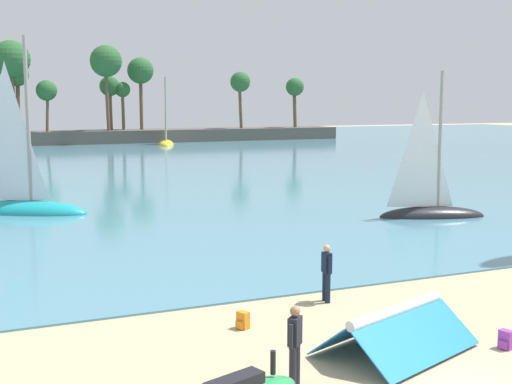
{
  "coord_description": "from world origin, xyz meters",
  "views": [
    {
      "loc": [
        -8.91,
        -8.99,
        5.7
      ],
      "look_at": [
        -0.49,
        10.59,
        2.8
      ],
      "focal_mm": 46.73,
      "sensor_mm": 36.0,
      "label": 1
    }
  ],
  "objects_px": {
    "person_rigging_by_gear": "(295,343)",
    "sailboat_near_shore": "(23,196)",
    "backpack_by_trailer": "(505,340)",
    "sailboat_far_left": "(430,203)",
    "person_at_waterline": "(327,271)",
    "backpack_near_kite": "(243,321)",
    "sailboat_mid_bay": "(166,138)",
    "folded_kite": "(396,322)"
  },
  "relations": [
    {
      "from": "folded_kite",
      "to": "person_at_waterline",
      "type": "relative_size",
      "value": 2.44
    },
    {
      "from": "person_rigging_by_gear",
      "to": "sailboat_mid_bay",
      "type": "height_order",
      "value": "sailboat_mid_bay"
    },
    {
      "from": "backpack_by_trailer",
      "to": "person_at_waterline",
      "type": "bearing_deg",
      "value": 112.53
    },
    {
      "from": "person_at_waterline",
      "to": "backpack_by_trailer",
      "type": "height_order",
      "value": "person_at_waterline"
    },
    {
      "from": "folded_kite",
      "to": "person_rigging_by_gear",
      "type": "bearing_deg",
      "value": -165.66
    },
    {
      "from": "folded_kite",
      "to": "person_at_waterline",
      "type": "bearing_deg",
      "value": 83.82
    },
    {
      "from": "person_at_waterline",
      "to": "sailboat_mid_bay",
      "type": "relative_size",
      "value": 0.18
    },
    {
      "from": "sailboat_mid_bay",
      "to": "backpack_near_kite",
      "type": "bearing_deg",
      "value": -104.12
    },
    {
      "from": "person_at_waterline",
      "to": "backpack_near_kite",
      "type": "height_order",
      "value": "person_at_waterline"
    },
    {
      "from": "backpack_by_trailer",
      "to": "sailboat_far_left",
      "type": "relative_size",
      "value": 0.06
    },
    {
      "from": "person_rigging_by_gear",
      "to": "sailboat_near_shore",
      "type": "relative_size",
      "value": 0.17
    },
    {
      "from": "sailboat_near_shore",
      "to": "sailboat_mid_bay",
      "type": "relative_size",
      "value": 1.0
    },
    {
      "from": "sailboat_mid_bay",
      "to": "backpack_by_trailer",
      "type": "bearing_deg",
      "value": -99.67
    },
    {
      "from": "person_rigging_by_gear",
      "to": "sailboat_far_left",
      "type": "distance_m",
      "value": 21.06
    },
    {
      "from": "person_rigging_by_gear",
      "to": "backpack_near_kite",
      "type": "xyz_separation_m",
      "value": [
        0.33,
        3.58,
        -0.69
      ]
    },
    {
      "from": "folded_kite",
      "to": "person_rigging_by_gear",
      "type": "height_order",
      "value": "person_rigging_by_gear"
    },
    {
      "from": "backpack_near_kite",
      "to": "sailboat_mid_bay",
      "type": "distance_m",
      "value": 72.59
    },
    {
      "from": "sailboat_near_shore",
      "to": "person_rigging_by_gear",
      "type": "bearing_deg",
      "value": -81.84
    },
    {
      "from": "person_rigging_by_gear",
      "to": "sailboat_mid_bay",
      "type": "relative_size",
      "value": 0.18
    },
    {
      "from": "sailboat_mid_bay",
      "to": "sailboat_far_left",
      "type": "height_order",
      "value": "sailboat_mid_bay"
    },
    {
      "from": "backpack_near_kite",
      "to": "sailboat_near_shore",
      "type": "height_order",
      "value": "sailboat_near_shore"
    },
    {
      "from": "person_at_waterline",
      "to": "sailboat_far_left",
      "type": "relative_size",
      "value": 0.22
    },
    {
      "from": "sailboat_near_shore",
      "to": "sailboat_far_left",
      "type": "height_order",
      "value": "sailboat_near_shore"
    },
    {
      "from": "person_rigging_by_gear",
      "to": "sailboat_near_shore",
      "type": "height_order",
      "value": "sailboat_near_shore"
    },
    {
      "from": "sailboat_near_shore",
      "to": "sailboat_far_left",
      "type": "xyz_separation_m",
      "value": [
        18.34,
        -9.18,
        -0.17
      ]
    },
    {
      "from": "sailboat_mid_bay",
      "to": "sailboat_far_left",
      "type": "bearing_deg",
      "value": -93.05
    },
    {
      "from": "person_at_waterline",
      "to": "sailboat_near_shore",
      "type": "distance_m",
      "value": 20.49
    },
    {
      "from": "backpack_near_kite",
      "to": "sailboat_near_shore",
      "type": "distance_m",
      "value": 20.84
    },
    {
      "from": "sailboat_near_shore",
      "to": "sailboat_far_left",
      "type": "bearing_deg",
      "value": -26.58
    },
    {
      "from": "person_rigging_by_gear",
      "to": "backpack_by_trailer",
      "type": "xyz_separation_m",
      "value": [
        5.41,
        -0.12,
        -0.69
      ]
    },
    {
      "from": "folded_kite",
      "to": "backpack_near_kite",
      "type": "bearing_deg",
      "value": 132.97
    },
    {
      "from": "person_rigging_by_gear",
      "to": "backpack_by_trailer",
      "type": "relative_size",
      "value": 3.78
    },
    {
      "from": "backpack_by_trailer",
      "to": "sailboat_mid_bay",
      "type": "xyz_separation_m",
      "value": [
        12.62,
        74.09,
        0.71
      ]
    },
    {
      "from": "backpack_near_kite",
      "to": "person_rigging_by_gear",
      "type": "bearing_deg",
      "value": -95.2
    },
    {
      "from": "person_at_waterline",
      "to": "sailboat_far_left",
      "type": "xyz_separation_m",
      "value": [
        11.5,
        10.14,
        -0.15
      ]
    },
    {
      "from": "backpack_by_trailer",
      "to": "folded_kite",
      "type": "bearing_deg",
      "value": 160.45
    },
    {
      "from": "person_at_waterline",
      "to": "backpack_by_trailer",
      "type": "distance_m",
      "value": 5.32
    },
    {
      "from": "person_rigging_by_gear",
      "to": "sailboat_far_left",
      "type": "bearing_deg",
      "value": 45.0
    },
    {
      "from": "backpack_near_kite",
      "to": "sailboat_far_left",
      "type": "xyz_separation_m",
      "value": [
        14.56,
        11.31,
        0.54
      ]
    },
    {
      "from": "person_at_waterline",
      "to": "sailboat_mid_bay",
      "type": "distance_m",
      "value": 70.75
    },
    {
      "from": "person_rigging_by_gear",
      "to": "person_at_waterline",
      "type": "relative_size",
      "value": 1.0
    },
    {
      "from": "sailboat_near_shore",
      "to": "sailboat_mid_bay",
      "type": "bearing_deg",
      "value": 66.71
    }
  ]
}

